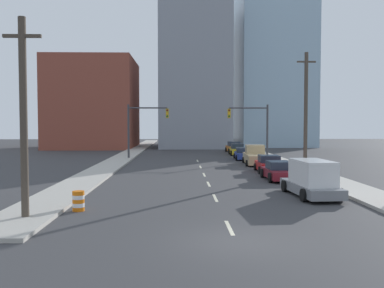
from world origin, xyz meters
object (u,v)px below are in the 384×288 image
(traffic_signal_left, at_px, (140,123))
(traffic_barrel, at_px, (78,201))
(traffic_signal_right, at_px, (256,123))
(pickup_truck_tan, at_px, (256,157))
(sedan_red, at_px, (269,164))
(sedan_blue, at_px, (244,154))
(sedan_orange, at_px, (234,147))
(utility_pole_left_near, at_px, (24,117))
(utility_pole_right_mid, at_px, (306,111))
(box_truck_gray, at_px, (312,179))
(sedan_yellow, at_px, (237,150))
(sedan_maroon, at_px, (279,171))

(traffic_signal_left, bearing_deg, traffic_barrel, -90.38)
(traffic_signal_right, distance_m, pickup_truck_tan, 7.68)
(sedan_red, xyz_separation_m, sedan_blue, (-0.25, 12.87, -0.03))
(sedan_red, xyz_separation_m, sedan_orange, (0.23, 25.43, 0.04))
(pickup_truck_tan, bearing_deg, sedan_blue, 96.08)
(utility_pole_left_near, distance_m, utility_pole_right_mid, 25.16)
(utility_pole_left_near, relative_size, traffic_barrel, 9.05)
(traffic_signal_left, relative_size, sedan_blue, 1.34)
(traffic_signal_right, xyz_separation_m, sedan_orange, (-1.07, 11.77, -3.46))
(traffic_barrel, relative_size, sedan_orange, 0.20)
(pickup_truck_tan, height_order, sedan_orange, pickup_truck_tan)
(box_truck_gray, xyz_separation_m, sedan_blue, (-0.09, 25.21, -0.37))
(traffic_signal_left, distance_m, utility_pole_right_mid, 20.46)
(traffic_signal_left, distance_m, sedan_red, 18.66)
(sedan_orange, bearing_deg, sedan_red, -92.04)
(traffic_signal_right, height_order, sedan_blue, traffic_signal_right)
(utility_pole_left_near, relative_size, utility_pole_right_mid, 0.84)
(traffic_barrel, relative_size, box_truck_gray, 0.17)
(traffic_barrel, bearing_deg, traffic_signal_right, 65.17)
(sedan_red, distance_m, sedan_yellow, 19.60)
(utility_pole_left_near, distance_m, sedan_maroon, 19.19)
(utility_pole_right_mid, bearing_deg, sedan_yellow, 99.64)
(traffic_signal_left, bearing_deg, pickup_truck_tan, -28.92)
(sedan_maroon, height_order, pickup_truck_tan, pickup_truck_tan)
(box_truck_gray, relative_size, pickup_truck_tan, 0.92)
(traffic_signal_left, xyz_separation_m, traffic_barrel, (-0.20, -29.63, -3.68))
(sedan_orange, bearing_deg, sedan_yellow, -94.65)
(sedan_red, bearing_deg, sedan_maroon, -91.19)
(utility_pole_left_near, distance_m, sedan_red, 23.16)
(sedan_red, bearing_deg, box_truck_gray, -88.10)
(sedan_maroon, relative_size, sedan_blue, 0.94)
(traffic_signal_right, xyz_separation_m, utility_pole_right_mid, (1.90, -13.41, 1.07))
(traffic_barrel, bearing_deg, sedan_maroon, 41.79)
(traffic_signal_left, bearing_deg, utility_pole_right_mid, -41.02)
(sedan_red, relative_size, sedan_blue, 0.95)
(traffic_signal_left, bearing_deg, box_truck_gray, -65.13)
(traffic_barrel, xyz_separation_m, sedan_orange, (12.64, 41.39, 0.22))
(sedan_maroon, bearing_deg, traffic_signal_right, 84.49)
(utility_pole_right_mid, distance_m, traffic_barrel, 23.01)
(traffic_signal_left, height_order, traffic_barrel, traffic_signal_left)
(traffic_signal_left, relative_size, traffic_signal_right, 1.00)
(traffic_barrel, height_order, box_truck_gray, box_truck_gray)
(utility_pole_left_near, xyz_separation_m, sedan_red, (14.21, 17.90, -3.77))
(traffic_barrel, bearing_deg, sedan_red, 52.12)
(sedan_maroon, bearing_deg, sedan_yellow, 88.87)
(utility_pole_right_mid, xyz_separation_m, sedan_red, (-3.19, -0.26, -4.58))
(utility_pole_right_mid, height_order, sedan_blue, utility_pole_right_mid)
(traffic_signal_left, xyz_separation_m, sedan_maroon, (11.87, -18.84, -3.51))
(box_truck_gray, bearing_deg, utility_pole_left_near, -161.86)
(traffic_signal_right, relative_size, sedan_maroon, 1.42)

